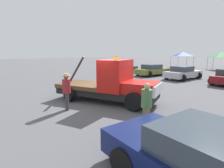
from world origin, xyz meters
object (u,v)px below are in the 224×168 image
object	(u,v)px
canopy_tent_blue	(183,54)
canopy_tent_green	(221,55)
tow_truck	(112,85)
person_at_hood	(67,89)
parked_car_olive	(153,70)
traffic_cone	(140,90)
parked_car_silver	(183,73)
person_near_truck	(147,103)
parked_car_charcoal	(121,68)

from	to	relation	value
canopy_tent_blue	canopy_tent_green	bearing A→B (deg)	-5.27
tow_truck	person_at_hood	size ratio (longest dim) A/B	3.45
parked_car_olive	traffic_cone	size ratio (longest dim) A/B	8.95
person_at_hood	parked_car_olive	xyz separation A→B (m)	(-4.48, 14.07, -0.39)
parked_car_olive	parked_car_silver	distance (m)	3.86
person_at_hood	traffic_cone	bearing A→B (deg)	-146.64
person_near_truck	parked_car_charcoal	distance (m)	17.74
canopy_tent_blue	parked_car_olive	bearing A→B (deg)	-77.67
parked_car_olive	parked_car_charcoal	bearing A→B (deg)	110.05
parked_car_silver	canopy_tent_green	bearing A→B (deg)	9.25
person_at_hood	parked_car_silver	size ratio (longest dim) A/B	0.39
person_at_hood	canopy_tent_blue	world-z (taller)	canopy_tent_blue
parked_car_charcoal	traffic_cone	world-z (taller)	parked_car_charcoal
person_near_truck	person_at_hood	world-z (taller)	person_at_hood
parked_car_charcoal	parked_car_olive	xyz separation A→B (m)	(4.46, 0.89, -0.00)
parked_car_olive	canopy_tent_green	distance (m)	14.84
parked_car_olive	parked_car_silver	size ratio (longest dim) A/B	1.08
person_near_truck	canopy_tent_blue	world-z (taller)	canopy_tent_blue
traffic_cone	person_at_hood	bearing A→B (deg)	-92.91
person_at_hood	canopy_tent_blue	distance (m)	30.08
parked_car_olive	canopy_tent_green	bearing A→B (deg)	-4.32
parked_car_olive	canopy_tent_green	xyz separation A→B (m)	(3.33, 14.35, 1.77)
parked_car_charcoal	traffic_cone	size ratio (longest dim) A/B	8.91
parked_car_charcoal	parked_car_silver	size ratio (longest dim) A/B	1.08
canopy_tent_green	tow_truck	bearing A→B (deg)	-86.39
person_at_hood	traffic_cone	distance (m)	5.37
tow_truck	traffic_cone	size ratio (longest dim) A/B	11.06
parked_car_olive	traffic_cone	world-z (taller)	parked_car_olive
canopy_tent_blue	parked_car_charcoal	bearing A→B (deg)	-94.29
parked_car_olive	canopy_tent_green	size ratio (longest dim) A/B	1.65
person_near_truck	parked_car_silver	size ratio (longest dim) A/B	0.37
tow_truck	person_at_hood	xyz separation A→B (m)	(-0.48, -2.48, 0.06)
parked_car_charcoal	canopy_tent_green	world-z (taller)	canopy_tent_green
tow_truck	parked_car_charcoal	world-z (taller)	tow_truck
parked_car_olive	canopy_tent_blue	size ratio (longest dim) A/B	1.57
parked_car_charcoal	traffic_cone	distance (m)	12.12
tow_truck	parked_car_olive	bearing A→B (deg)	93.20
person_at_hood	canopy_tent_green	size ratio (longest dim) A/B	0.59
canopy_tent_blue	traffic_cone	distance (m)	25.13
person_near_truck	canopy_tent_blue	size ratio (longest dim) A/B	0.53
person_at_hood	canopy_tent_green	xyz separation A→B (m)	(-1.15, 28.42, 1.38)
person_near_truck	parked_car_silver	bearing A→B (deg)	47.82
canopy_tent_green	person_near_truck	bearing A→B (deg)	-79.62
parked_car_charcoal	canopy_tent_blue	xyz separation A→B (m)	(1.19, 15.85, 1.83)
tow_truck	canopy_tent_green	world-z (taller)	canopy_tent_green
person_near_truck	person_at_hood	bearing A→B (deg)	131.78
person_at_hood	parked_car_olive	world-z (taller)	person_at_hood
person_at_hood	parked_car_silver	bearing A→B (deg)	-141.10
tow_truck	canopy_tent_green	xyz separation A→B (m)	(-1.63, 25.94, 1.44)
person_near_truck	traffic_cone	world-z (taller)	person_near_truck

